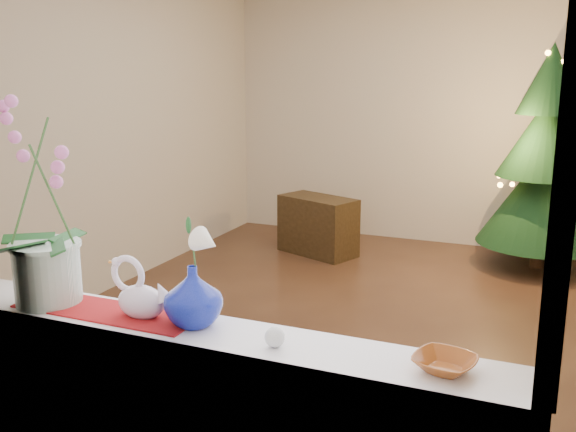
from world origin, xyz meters
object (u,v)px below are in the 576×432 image
at_px(amber_dish, 445,365).
at_px(blue_vase, 193,292).
at_px(swan, 141,289).
at_px(paperweight, 275,337).
at_px(side_table, 318,226).
at_px(xmas_tree, 545,159).
at_px(orchid_pot, 41,203).

bearing_deg(amber_dish, blue_vase, 179.12).
distance_m(swan, paperweight, 0.53).
xyz_separation_m(paperweight, side_table, (-1.33, 4.01, -0.67)).
bearing_deg(swan, paperweight, -20.32).
height_order(amber_dish, side_table, amber_dish).
xyz_separation_m(blue_vase, xmas_tree, (0.99, 4.30, -0.04)).
bearing_deg(amber_dish, xmas_tree, 88.01).
xyz_separation_m(swan, paperweight, (0.53, -0.04, -0.07)).
height_order(orchid_pot, side_table, orchid_pot).
height_order(orchid_pot, amber_dish, orchid_pot).
relative_size(paperweight, xmas_tree, 0.03).
xyz_separation_m(orchid_pot, amber_dish, (1.44, 0.01, -0.36)).
distance_m(orchid_pot, paperweight, 0.99).
distance_m(amber_dish, side_table, 4.42).
relative_size(amber_dish, side_table, 0.20).
height_order(xmas_tree, side_table, xmas_tree).
bearing_deg(paperweight, amber_dish, 4.62).
relative_size(amber_dish, xmas_tree, 0.08).
distance_m(paperweight, amber_dish, 0.52).
bearing_deg(blue_vase, amber_dish, -0.88).
relative_size(orchid_pot, paperweight, 11.84).
distance_m(xmas_tree, side_table, 2.15).
distance_m(swan, side_table, 4.11).
height_order(paperweight, xmas_tree, xmas_tree).
relative_size(swan, amber_dish, 1.62).
distance_m(amber_dish, xmas_tree, 4.32).
xyz_separation_m(swan, amber_dish, (1.04, -0.00, -0.08)).
bearing_deg(swan, blue_vase, -12.42).
relative_size(swan, xmas_tree, 0.12).
distance_m(orchid_pot, side_table, 4.12).
bearing_deg(side_table, paperweight, -50.05).
xyz_separation_m(amber_dish, side_table, (-1.84, 3.96, -0.66)).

